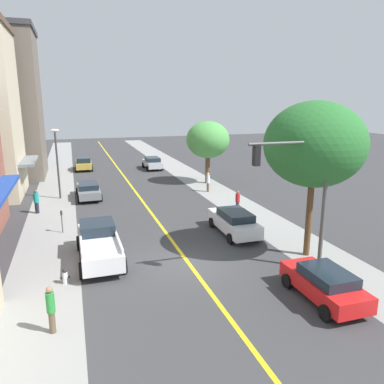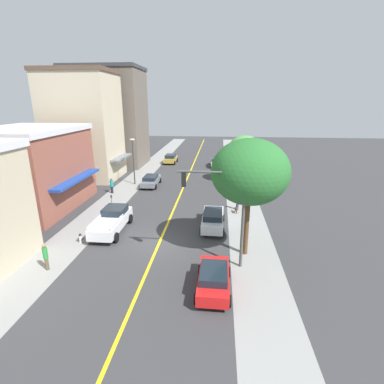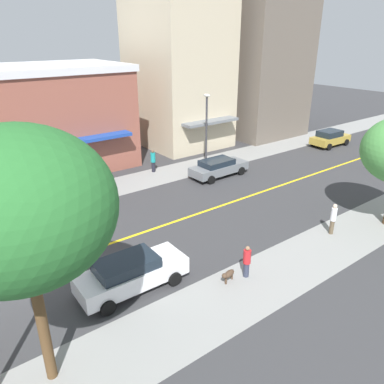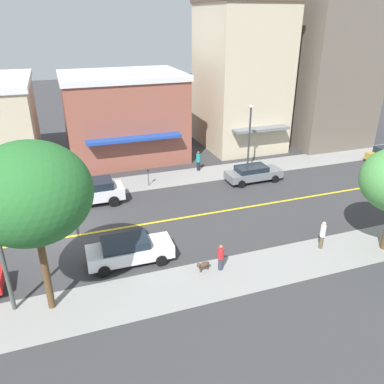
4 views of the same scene
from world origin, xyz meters
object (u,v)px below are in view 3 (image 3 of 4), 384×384
(pedestrian_teal_shirt, at_px, (153,160))
(pedestrian_white_shirt, at_px, (333,218))
(white_sedan_right_curb, at_px, (131,273))
(grey_sedan_left_curb, at_px, (218,167))
(small_dog, at_px, (228,274))
(street_tree_right_corner, at_px, (19,208))
(street_lamp, at_px, (206,122))
(white_pickup_truck, at_px, (37,211))
(gold_sedan_left_curb, at_px, (330,138))
(pedestrian_red_shirt, at_px, (247,261))
(parking_meter, at_px, (104,181))

(pedestrian_teal_shirt, bearing_deg, pedestrian_white_shirt, -113.82)
(white_sedan_right_curb, bearing_deg, grey_sedan_left_curb, 35.12)
(grey_sedan_left_curb, height_order, small_dog, grey_sedan_left_curb)
(street_tree_right_corner, xyz_separation_m, street_lamp, (-13.02, 17.00, -2.30))
(pedestrian_white_shirt, bearing_deg, white_sedan_right_curb, -171.79)
(grey_sedan_left_curb, bearing_deg, white_pickup_truck, 178.54)
(gold_sedan_left_curb, relative_size, pedestrian_red_shirt, 2.69)
(street_lamp, height_order, white_pickup_truck, street_lamp)
(pedestrian_teal_shirt, distance_m, pedestrian_red_shirt, 15.05)
(street_lamp, bearing_deg, street_tree_right_corner, -52.55)
(white_pickup_truck, relative_size, pedestrian_red_shirt, 3.52)
(white_sedan_right_curb, xyz_separation_m, small_dog, (2.18, 3.62, -0.41))
(street_lamp, xyz_separation_m, pedestrian_white_shirt, (12.96, -1.64, -2.74))
(grey_sedan_left_curb, xyz_separation_m, pedestrian_red_shirt, (10.59, -7.51, 0.08))
(white_sedan_right_curb, distance_m, pedestrian_red_shirt, 5.14)
(pedestrian_teal_shirt, distance_m, pedestrian_white_shirt, 14.73)
(white_pickup_truck, bearing_deg, pedestrian_red_shirt, -61.03)
(gold_sedan_left_curb, distance_m, pedestrian_red_shirt, 24.18)
(parking_meter, height_order, pedestrian_red_shirt, pedestrian_red_shirt)
(grey_sedan_left_curb, relative_size, white_pickup_truck, 0.86)
(white_pickup_truck, distance_m, small_dog, 11.71)
(pedestrian_white_shirt, height_order, pedestrian_red_shirt, pedestrian_white_shirt)
(grey_sedan_left_curb, height_order, white_sedan_right_curb, white_sedan_right_curb)
(street_tree_right_corner, xyz_separation_m, pedestrian_red_shirt, (-0.08, 8.82, -5.18))
(grey_sedan_left_curb, height_order, pedestrian_white_shirt, pedestrian_white_shirt)
(white_sedan_right_curb, relative_size, pedestrian_red_shirt, 3.05)
(white_sedan_right_curb, bearing_deg, parking_meter, 71.66)
(street_tree_right_corner, xyz_separation_m, parking_meter, (-12.71, 7.81, -5.06))
(street_tree_right_corner, relative_size, gold_sedan_left_curb, 1.95)
(gold_sedan_left_curb, xyz_separation_m, pedestrian_teal_shirt, (-4.05, -17.76, 0.14))
(pedestrian_white_shirt, bearing_deg, parking_meter, 141.01)
(gold_sedan_left_curb, distance_m, pedestrian_teal_shirt, 18.21)
(grey_sedan_left_curb, bearing_deg, street_lamp, 72.99)
(small_dog, bearing_deg, parking_meter, -102.13)
(pedestrian_red_shirt, bearing_deg, gold_sedan_left_curb, 149.64)
(white_sedan_right_curb, bearing_deg, white_pickup_truck, 100.55)
(small_dog, bearing_deg, pedestrian_white_shirt, 166.25)
(pedestrian_teal_shirt, bearing_deg, gold_sedan_left_curb, -46.44)
(street_tree_right_corner, xyz_separation_m, white_sedan_right_curb, (-2.42, 4.24, -5.19))
(grey_sedan_left_curb, bearing_deg, white_sedan_right_curb, -146.63)
(street_lamp, bearing_deg, pedestrian_red_shirt, -32.31)
(street_tree_right_corner, distance_m, pedestrian_teal_shirt, 20.09)
(gold_sedan_left_curb, relative_size, white_sedan_right_curb, 0.88)
(pedestrian_red_shirt, bearing_deg, grey_sedan_left_curb, 178.71)
(small_dog, bearing_deg, white_sedan_right_curb, -43.37)
(pedestrian_red_shirt, xyz_separation_m, small_dog, (-0.16, -0.95, -0.42))
(street_lamp, height_order, small_dog, street_lamp)
(parking_meter, xyz_separation_m, pedestrian_teal_shirt, (-1.86, 5.05, 0.00))
(pedestrian_teal_shirt, bearing_deg, white_pickup_truck, 167.04)
(grey_sedan_left_curb, relative_size, gold_sedan_left_curb, 1.13)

